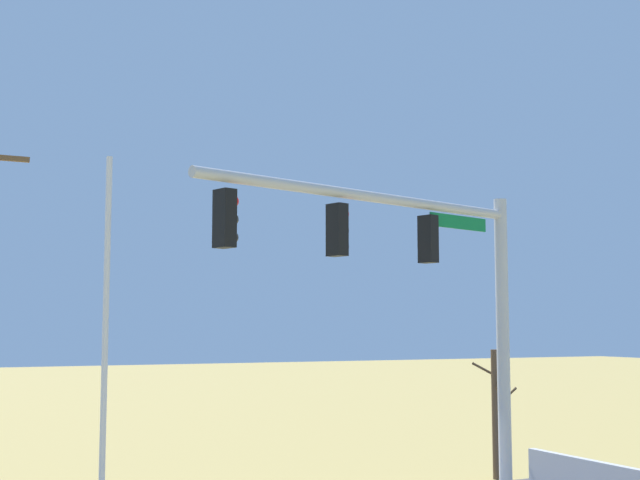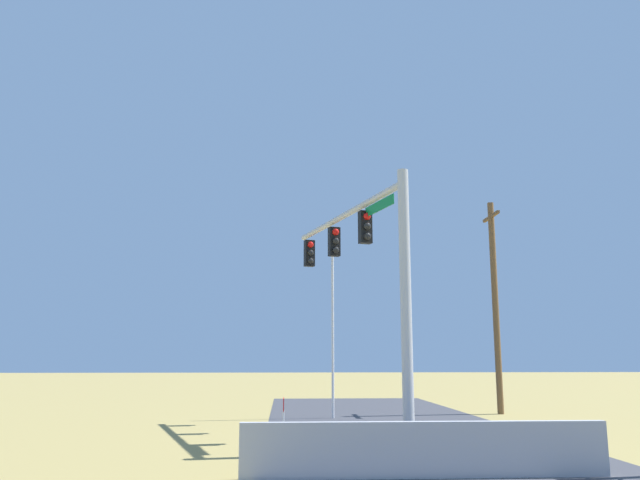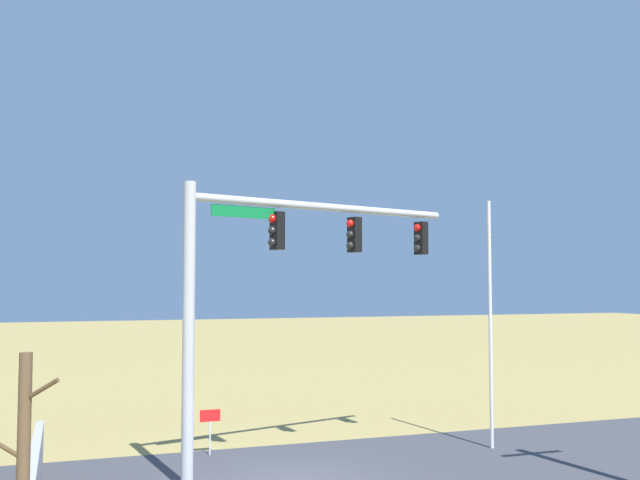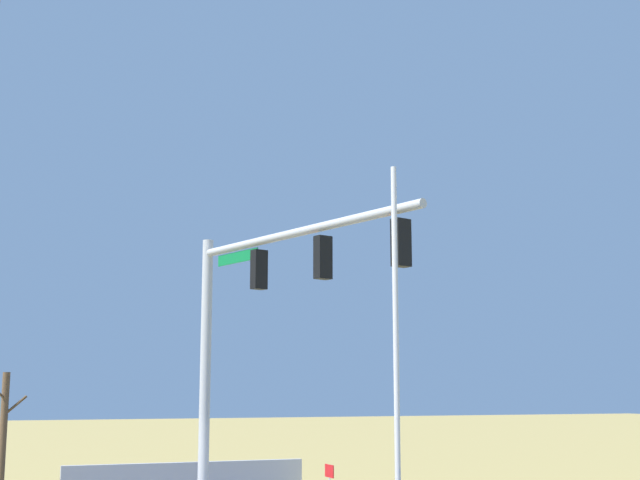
% 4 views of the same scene
% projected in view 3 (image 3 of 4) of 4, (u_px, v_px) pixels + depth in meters
% --- Properties ---
extents(road_surface, '(28.00, 8.00, 0.01)m').
position_uv_depth(road_surface, '(445.00, 469.00, 18.26)').
color(road_surface, '#3D3D42').
rests_on(road_surface, ground_plane).
extents(retaining_fence, '(0.20, 7.05, 1.04)m').
position_uv_depth(retaining_fence, '(34.00, 474.00, 15.80)').
color(retaining_fence, '#A8A8AD').
rests_on(retaining_fence, ground_plane).
extents(signal_mast, '(7.91, 2.57, 7.04)m').
position_uv_depth(signal_mast, '(278.00, 267.00, 18.30)').
color(signal_mast, '#B2B5BA').
rests_on(signal_mast, ground_plane).
extents(flagpole, '(0.10, 0.10, 7.05)m').
position_uv_depth(flagpole, '(490.00, 323.00, 20.79)').
color(flagpole, silver).
rests_on(flagpole, ground_plane).
extents(bare_tree, '(1.27, 1.02, 3.59)m').
position_uv_depth(bare_tree, '(23.00, 467.00, 11.09)').
color(bare_tree, brown).
rests_on(bare_tree, ground_plane).
extents(open_sign, '(0.56, 0.04, 1.22)m').
position_uv_depth(open_sign, '(210.00, 421.00, 19.82)').
color(open_sign, silver).
rests_on(open_sign, ground_plane).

